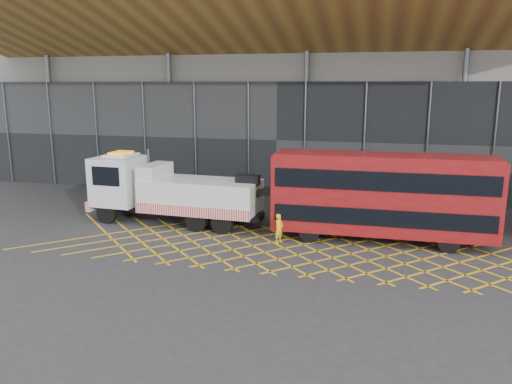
# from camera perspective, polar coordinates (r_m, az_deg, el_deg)

# --- Properties ---
(ground_plane) EXTENTS (120.00, 120.00, 0.00)m
(ground_plane) POSITION_cam_1_polar(r_m,az_deg,el_deg) (25.73, -7.35, -5.57)
(ground_plane) COLOR #2B2B2D
(road_markings) EXTENTS (27.96, 7.16, 0.01)m
(road_markings) POSITION_cam_1_polar(r_m,az_deg,el_deg) (24.31, 5.12, -6.57)
(road_markings) COLOR gold
(road_markings) RESTS_ON ground_plane
(construction_building) EXTENTS (55.00, 23.97, 18.00)m
(construction_building) POSITION_cam_1_polar(r_m,az_deg,el_deg) (41.80, 4.37, 13.76)
(construction_building) COLOR gray
(construction_building) RESTS_ON ground_plane
(recovery_truck) EXTENTS (11.70, 3.27, 4.07)m
(recovery_truck) POSITION_cam_1_polar(r_m,az_deg,el_deg) (28.83, -9.95, 0.14)
(recovery_truck) COLOR black
(recovery_truck) RESTS_ON ground_plane
(bus_towed) EXTENTS (10.94, 2.64, 4.44)m
(bus_towed) POSITION_cam_1_polar(r_m,az_deg,el_deg) (25.70, 14.19, -0.18)
(bus_towed) COLOR maroon
(bus_towed) RESTS_ON ground_plane
(worker) EXTENTS (0.55, 0.64, 1.48)m
(worker) POSITION_cam_1_polar(r_m,az_deg,el_deg) (25.08, 2.66, -4.18)
(worker) COLOR yellow
(worker) RESTS_ON ground_plane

